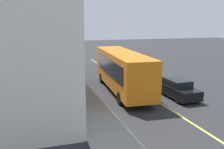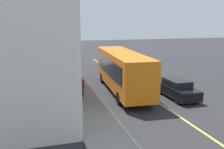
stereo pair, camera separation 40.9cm
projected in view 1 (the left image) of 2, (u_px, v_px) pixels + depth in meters
The scene contains 9 objects.
ground at pixel (132, 85), 24.79m from camera, with size 120.00×120.00×0.00m, color #28282B.
sidewalk at pixel (77, 89), 23.20m from camera, with size 80.00×2.50×0.15m, color gray.
lane_centre_stripe at pixel (132, 85), 24.79m from camera, with size 36.00×0.16×0.01m, color #D8D14C.
storefront_building at pixel (10, 29), 22.79m from camera, with size 25.81×9.15×10.92m.
bus at pixel (122, 69), 22.17m from camera, with size 11.27×3.23×3.50m.
traffic_light at pixel (72, 55), 27.54m from camera, with size 0.30×0.52×3.20m.
car_black at pixel (177, 89), 20.62m from camera, with size 4.32×1.90×1.52m.
pedestrian_waiting at pixel (83, 85), 20.14m from camera, with size 0.34×0.34×1.65m.
pedestrian_near_storefront at pixel (61, 65), 29.17m from camera, with size 0.34×0.34×1.75m.
Camera 1 is at (-22.37, 9.03, 6.12)m, focal length 40.53 mm.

